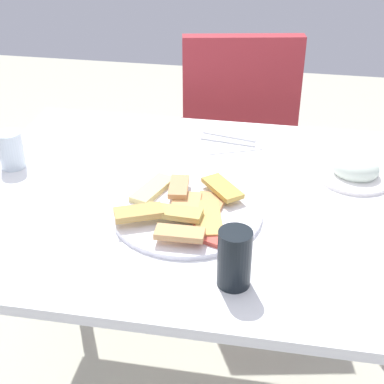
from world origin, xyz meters
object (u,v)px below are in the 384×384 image
dining_table (194,219)px  salad_plate_greens (355,170)px  pide_platter (188,211)px  soda_can (234,258)px  drinking_glass (11,150)px  spoon (229,136)px  fork (228,141)px  paper_napkin (228,140)px  dining_chair (236,133)px

dining_table → salad_plate_greens: bearing=21.7°
pide_platter → soda_can: (0.13, -0.22, 0.05)m
drinking_glass → spoon: size_ratio=0.62×
pide_platter → fork: 0.40m
soda_can → drinking_glass: soda_can is taller
salad_plate_greens → drinking_glass: drinking_glass is taller
salad_plate_greens → drinking_glass: (-0.89, -0.10, 0.03)m
dining_table → fork: (0.05, 0.30, 0.08)m
paper_napkin → fork: size_ratio=0.97×
dining_table → soda_can: (0.13, -0.31, 0.13)m
dining_table → fork: bearing=81.1°
paper_napkin → spoon: 0.02m
drinking_glass → paper_napkin: 0.61m
salad_plate_greens → soda_can: bearing=-118.9°
dining_table → spoon: size_ratio=7.08×
dining_table → spoon: spoon is taller
salad_plate_greens → fork: size_ratio=1.19×
pide_platter → fork: size_ratio=2.16×
dining_table → fork: size_ratio=7.07×
dining_table → drinking_glass: bearing=173.3°
spoon → paper_napkin: bearing=-77.1°
spoon → fork: bearing=-77.1°
dining_table → spoon: bearing=82.1°
paper_napkin → pide_platter: bearing=-96.1°
fork → spoon: 0.04m
soda_can → spoon: 0.66m
soda_can → fork: bearing=98.1°
dining_table → spoon: 0.35m
pide_platter → soda_can: soda_can is taller
pide_platter → fork: (0.04, 0.39, -0.01)m
paper_napkin → spoon: spoon is taller
pide_platter → paper_napkin: bearing=83.9°
salad_plate_greens → paper_napkin: size_ratio=1.23×
salad_plate_greens → fork: 0.38m
paper_napkin → drinking_glass: bearing=-154.7°
pide_platter → salad_plate_greens: (0.39, 0.25, 0.01)m
salad_plate_greens → pide_platter: bearing=-147.3°
dining_chair → spoon: size_ratio=5.72×
dining_table → pide_platter: (0.00, -0.09, 0.09)m
pide_platter → spoon: (0.04, 0.43, -0.01)m
salad_plate_greens → soda_can: (-0.26, -0.47, 0.04)m
dining_table → fork: 0.31m
soda_can → paper_napkin: bearing=97.9°
pide_platter → drinking_glass: drinking_glass is taller
dining_chair → salad_plate_greens: 0.74m
salad_plate_greens → dining_chair: bearing=121.1°
soda_can → fork: size_ratio=0.76×
dining_table → dining_chair: (0.03, 0.76, -0.11)m
dining_chair → spoon: 0.47m
soda_can → spoon: size_ratio=0.76×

